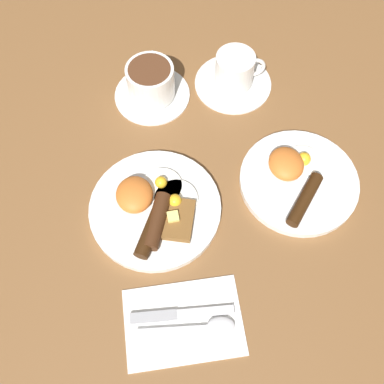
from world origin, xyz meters
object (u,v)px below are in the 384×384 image
Objects in this scene: teacup_far at (235,74)px; spoon at (210,327)px; knife at (176,315)px; breakfast_plate_near at (155,208)px; teacup_near at (151,84)px; breakfast_plate_far at (297,179)px.

teacup_far is 1.00× the size of spoon.
knife is at bearing 156.43° from spoon.
breakfast_plate_near is 0.20m from knife.
teacup_near is at bearing 173.77° from breakfast_plate_near.
breakfast_plate_far is at bearing 43.14° from knife.
teacup_far is at bearing 71.75° from knife.
spoon is at bearing 15.16° from breakfast_plate_near.
teacup_far is at bearing -165.12° from breakfast_plate_far.
spoon is (0.24, -0.21, -0.00)m from breakfast_plate_far.
breakfast_plate_far is 0.27m from teacup_far.
teacup_near is at bearing -89.68° from teacup_far.
teacup_near is at bearing 92.09° from knife.
teacup_far is at bearing 80.03° from spoon.
breakfast_plate_near is at bearing -37.07° from teacup_far.
knife is at bearing 2.91° from breakfast_plate_near.
teacup_far is 0.52m from spoon.
breakfast_plate_near reaches higher than knife.
knife is (0.20, 0.01, -0.01)m from breakfast_plate_near.
teacup_near reaches higher than breakfast_plate_near.
teacup_far is (-0.00, 0.18, -0.00)m from teacup_near.
knife is 0.06m from spoon.
breakfast_plate_far reaches higher than knife.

